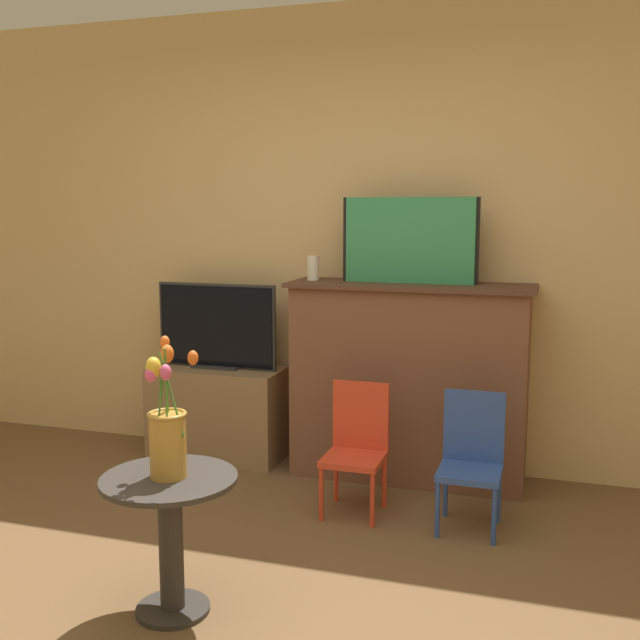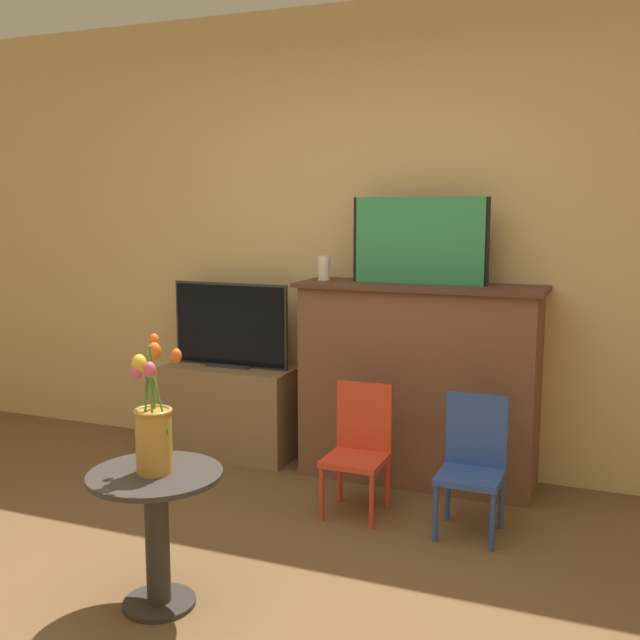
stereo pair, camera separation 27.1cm
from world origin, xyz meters
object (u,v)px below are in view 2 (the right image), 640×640
object	(u,v)px
chair_red	(359,444)
vase_tulips	(153,428)
painting	(419,241)
tv_monitor	(230,326)
chair_blue	(473,459)

from	to	relation	value
chair_red	vase_tulips	size ratio (longest dim) A/B	1.28
chair_red	vase_tulips	bearing A→B (deg)	-109.69
painting	tv_monitor	distance (m)	1.30
chair_red	chair_blue	bearing A→B (deg)	-1.96
chair_blue	vase_tulips	bearing A→B (deg)	-130.92
chair_red	chair_blue	world-z (taller)	same
vase_tulips	tv_monitor	bearing A→B (deg)	109.76
tv_monitor	chair_blue	bearing A→B (deg)	-19.24
painting	chair_blue	world-z (taller)	painting
chair_red	painting	bearing A→B (deg)	75.39
chair_blue	vase_tulips	distance (m)	1.56
chair_red	vase_tulips	distance (m)	1.29
tv_monitor	chair_red	xyz separation A→B (m)	(1.03, -0.54, -0.46)
tv_monitor	chair_blue	size ratio (longest dim) A/B	1.17
painting	chair_red	distance (m)	1.16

